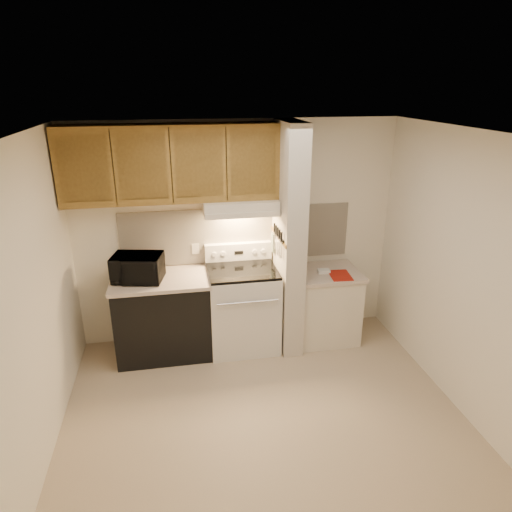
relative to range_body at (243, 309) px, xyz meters
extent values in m
plane|color=#C1AA8B|center=(0.00, -1.16, -0.46)|extent=(3.60, 3.60, 0.00)
plane|color=white|center=(0.00, -1.16, 2.04)|extent=(3.60, 3.60, 0.00)
cube|color=white|center=(0.00, 0.34, 0.79)|extent=(3.60, 2.50, 0.02)
cube|color=white|center=(-1.80, -1.16, 0.79)|extent=(0.02, 3.00, 2.50)
cube|color=white|center=(1.80, -1.16, 0.79)|extent=(0.02, 3.00, 2.50)
cube|color=white|center=(0.00, 0.33, 0.78)|extent=(2.60, 0.02, 0.63)
cube|color=silver|center=(0.00, 0.00, 0.00)|extent=(0.76, 0.65, 0.92)
cube|color=black|center=(0.00, -0.32, 0.04)|extent=(0.50, 0.01, 0.30)
cylinder|color=silver|center=(0.00, -0.35, 0.26)|extent=(0.65, 0.02, 0.02)
cube|color=black|center=(0.00, 0.00, 0.48)|extent=(0.74, 0.64, 0.03)
cube|color=silver|center=(0.00, 0.28, 0.59)|extent=(0.76, 0.08, 0.20)
cube|color=black|center=(0.00, 0.24, 0.59)|extent=(0.10, 0.01, 0.04)
cylinder|color=silver|center=(-0.28, 0.24, 0.59)|extent=(0.05, 0.02, 0.05)
cylinder|color=silver|center=(-0.18, 0.24, 0.59)|extent=(0.05, 0.02, 0.05)
cylinder|color=silver|center=(0.18, 0.24, 0.59)|extent=(0.05, 0.02, 0.05)
cylinder|color=silver|center=(0.28, 0.24, 0.59)|extent=(0.05, 0.02, 0.05)
cube|color=black|center=(-0.88, 0.01, -0.03)|extent=(1.00, 0.63, 0.87)
cube|color=beige|center=(-0.88, 0.01, 0.43)|extent=(1.04, 0.67, 0.04)
cube|color=black|center=(-1.23, 0.21, 0.46)|extent=(0.24, 0.14, 0.02)
cylinder|color=#1E5F53|center=(-1.23, 0.23, 0.50)|extent=(0.09, 0.09, 0.09)
cube|color=beige|center=(-0.48, 0.32, 0.64)|extent=(0.08, 0.01, 0.12)
imported|color=black|center=(-1.10, -0.01, 0.59)|extent=(0.56, 0.44, 0.28)
cube|color=beige|center=(0.51, -0.01, 0.79)|extent=(0.22, 0.70, 2.50)
cube|color=olive|center=(0.39, -0.01, 0.84)|extent=(0.01, 0.70, 0.04)
cube|color=black|center=(0.39, -0.06, 0.86)|extent=(0.02, 0.42, 0.04)
cube|color=silver|center=(0.38, -0.22, 0.76)|extent=(0.01, 0.03, 0.16)
cylinder|color=black|center=(0.38, -0.23, 0.91)|extent=(0.02, 0.02, 0.10)
cube|color=silver|center=(0.38, -0.14, 0.75)|extent=(0.01, 0.04, 0.18)
cylinder|color=black|center=(0.38, -0.14, 0.91)|extent=(0.02, 0.02, 0.10)
cube|color=silver|center=(0.38, -0.06, 0.74)|extent=(0.01, 0.04, 0.20)
cylinder|color=black|center=(0.38, -0.06, 0.91)|extent=(0.02, 0.02, 0.10)
cube|color=silver|center=(0.38, 0.02, 0.76)|extent=(0.01, 0.04, 0.16)
cylinder|color=black|center=(0.38, 0.02, 0.91)|extent=(0.02, 0.02, 0.10)
cube|color=silver|center=(0.38, 0.12, 0.75)|extent=(0.01, 0.04, 0.18)
cylinder|color=black|center=(0.38, 0.10, 0.91)|extent=(0.02, 0.02, 0.10)
cube|color=slate|center=(0.38, 0.17, 0.71)|extent=(0.03, 0.09, 0.22)
cube|color=beige|center=(0.97, -0.01, -0.06)|extent=(0.70, 0.60, 0.81)
cube|color=beige|center=(0.97, -0.01, 0.37)|extent=(0.74, 0.64, 0.04)
cube|color=#A51A0D|center=(1.07, -0.16, 0.40)|extent=(0.25, 0.32, 0.01)
cube|color=white|center=(0.92, -0.03, 0.41)|extent=(0.14, 0.10, 0.04)
cube|color=beige|center=(0.00, 0.12, 1.17)|extent=(0.78, 0.44, 0.15)
cube|color=beige|center=(0.00, -0.08, 1.12)|extent=(0.78, 0.04, 0.06)
cube|color=olive|center=(-0.69, 0.17, 1.62)|extent=(2.18, 0.33, 0.77)
cube|color=olive|center=(-1.51, 0.01, 1.62)|extent=(0.46, 0.01, 0.63)
cube|color=black|center=(-1.23, 0.01, 1.62)|extent=(0.01, 0.01, 0.73)
cube|color=olive|center=(-0.96, 0.01, 1.62)|extent=(0.46, 0.01, 0.63)
cube|color=black|center=(-0.69, 0.01, 1.62)|extent=(0.01, 0.01, 0.73)
cube|color=olive|center=(-0.42, 0.01, 1.62)|extent=(0.46, 0.01, 0.63)
cube|color=black|center=(-0.14, 0.01, 1.62)|extent=(0.01, 0.01, 0.73)
cube|color=olive|center=(0.13, 0.01, 1.62)|extent=(0.46, 0.01, 0.63)
camera|label=1|loc=(-0.69, -4.53, 2.40)|focal=32.00mm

